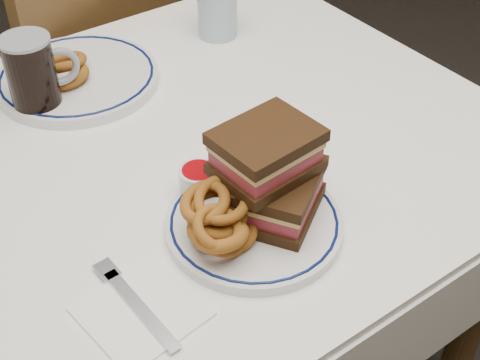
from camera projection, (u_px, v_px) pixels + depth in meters
dining_table at (126, 220)px, 1.08m from camera, size 1.27×0.87×0.75m
chair_far at (76, 67)px, 1.63m from camera, size 0.59×0.59×1.00m
main_plate at (254, 223)px, 0.91m from camera, size 0.24×0.24×0.02m
reuben_sandwich at (272, 173)px, 0.87m from camera, size 0.16×0.15×0.13m
onion_rings_main at (218, 221)px, 0.85m from camera, size 0.10×0.11×0.09m
ketchup_ramekin at (198, 178)px, 0.94m from camera, size 0.06×0.06×0.03m
beer_mug at (34, 75)px, 1.08m from camera, size 0.12×0.08×0.14m
water_glass at (217, 6)px, 1.29m from camera, size 0.08×0.08×0.12m
far_plate at (78, 78)px, 1.18m from camera, size 0.29×0.29×0.02m
onion_rings_far at (63, 69)px, 1.17m from camera, size 0.10×0.12×0.05m
napkin_fork at (140, 309)px, 0.80m from camera, size 0.14×0.17×0.01m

